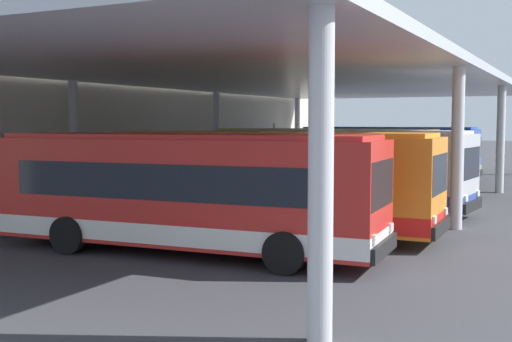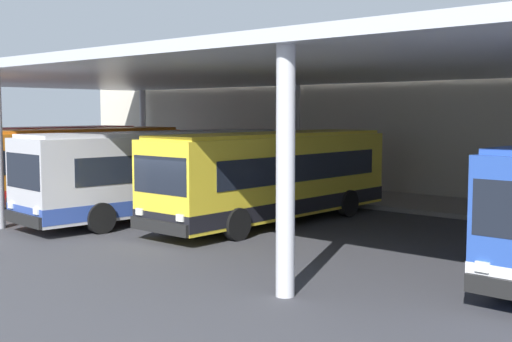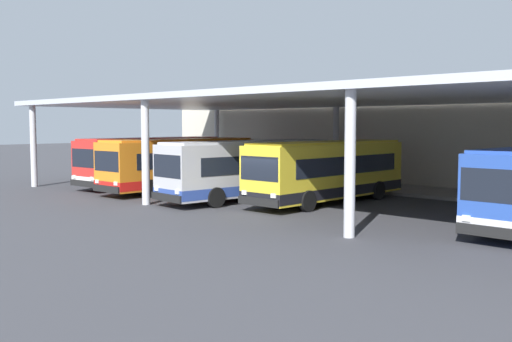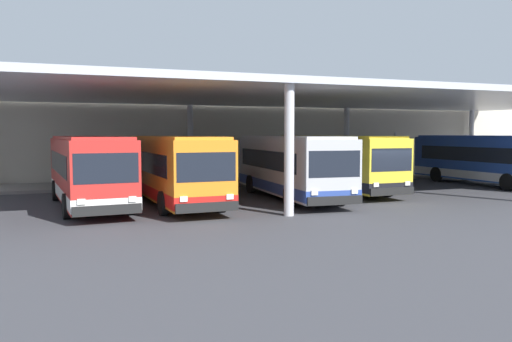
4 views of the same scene
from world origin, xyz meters
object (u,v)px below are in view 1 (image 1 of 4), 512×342
at_px(bus_middle_bay, 335,169).
at_px(banner_sign, 274,146).
at_px(bus_nearest_bay, 185,192).
at_px(bench_waiting, 48,197).
at_px(trash_bin, 102,189).
at_px(bus_departing, 387,152).
at_px(bus_far_bay, 322,162).
at_px(bus_second_bay, 268,181).

bearing_deg(bus_middle_bay, banner_sign, 33.86).
height_order(bus_middle_bay, banner_sign, banner_sign).
bearing_deg(bus_nearest_bay, bus_middle_bay, -4.05).
bearing_deg(bench_waiting, trash_bin, -1.39).
xyz_separation_m(bus_departing, bench_waiting, (-20.27, 7.44, -0.99)).
relative_size(bus_far_bay, bench_waiting, 5.86).
distance_m(bus_nearest_bay, bus_departing, 24.23).
distance_m(bus_second_bay, bus_middle_bay, 5.93).
distance_m(bus_second_bay, bus_far_bay, 9.88).
bearing_deg(bus_far_bay, bus_second_bay, -169.00).
bearing_deg(bench_waiting, bus_nearest_bay, -114.50).
relative_size(bus_nearest_bay, bus_far_bay, 1.01).
distance_m(bus_second_bay, banner_sign, 20.31).
distance_m(bus_second_bay, trash_bin, 9.76).
xyz_separation_m(bench_waiting, banner_sign, (18.34, -0.88, 1.32)).
distance_m(bus_departing, bench_waiting, 21.61).
bearing_deg(trash_bin, bus_nearest_bay, -129.13).
xyz_separation_m(bus_second_bay, banner_sign, (18.51, 8.36, 0.32)).
bearing_deg(banner_sign, bus_departing, -73.65).
bearing_deg(banner_sign, bus_nearest_bay, -160.81).
relative_size(bus_nearest_bay, bus_departing, 1.01).
xyz_separation_m(bus_nearest_bay, bus_second_bay, (3.76, -0.61, 0.00)).
relative_size(bus_nearest_bay, bus_second_bay, 1.01).
bearing_deg(bus_middle_bay, bus_nearest_bay, 175.95).
relative_size(bus_middle_bay, trash_bin, 10.91).
bearing_deg(trash_bin, bench_waiting, 178.61).
bearing_deg(banner_sign, bus_middle_bay, -146.14).
height_order(bus_middle_bay, bus_far_bay, same).
bearing_deg(bus_departing, bus_second_bay, -174.97).
bearing_deg(trash_bin, bus_second_bay, -109.21).
relative_size(bus_departing, bench_waiting, 5.87).
relative_size(bus_nearest_bay, trash_bin, 10.88).
distance_m(bus_middle_bay, bus_departing, 14.62).
bearing_deg(banner_sign, trash_bin, 177.00).
xyz_separation_m(bus_middle_bay, trash_bin, (-2.74, 9.24, -0.98)).
height_order(bus_nearest_bay, banner_sign, banner_sign).
xyz_separation_m(bus_middle_bay, bus_far_bay, (3.77, 1.96, 0.00)).
distance_m(trash_bin, banner_sign, 15.39).
bearing_deg(bus_nearest_bay, bus_far_bay, 5.40).
relative_size(bus_nearest_bay, bus_middle_bay, 1.00).
bearing_deg(trash_bin, bus_middle_bay, -73.49).
xyz_separation_m(bus_nearest_bay, bus_far_bay, (13.46, 1.27, 0.00)).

